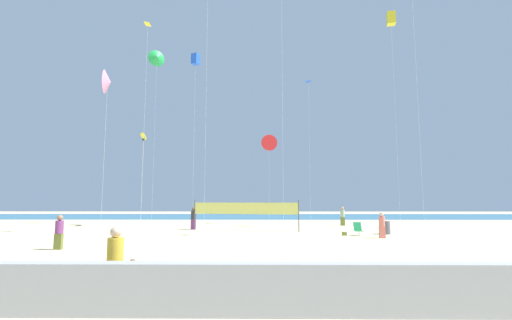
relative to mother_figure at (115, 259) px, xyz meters
name	(u,v)px	position (x,y,z in m)	size (l,w,h in m)	color
ground_plane	(240,246)	(2.51, 9.91, -0.90)	(120.00, 120.00, 0.00)	beige
ocean_band	(253,216)	(2.51, 45.70, -0.90)	(120.00, 20.00, 0.01)	teal
boardwalk_ledge	(209,289)	(2.51, -1.39, -0.38)	(28.00, 0.44, 1.04)	#A8A8AD
mother_figure	(115,259)	(0.00, 0.00, 0.00)	(0.39, 0.39, 1.69)	navy
toddler_figure	(132,277)	(0.44, -0.02, -0.42)	(0.21, 0.21, 0.90)	#19727A
beachgoer_plum_shirt	(59,231)	(-6.11, 8.42, -0.02)	(0.38, 0.38, 1.65)	olive
beachgoer_sage_shirt	(343,216)	(11.34, 25.28, 0.04)	(0.40, 0.40, 1.76)	olive
beachgoer_coral_shirt	(382,224)	(11.20, 13.88, -0.04)	(0.37, 0.37, 1.62)	#EA7260
beachgoer_charcoal_shirt	(193,217)	(-1.90, 20.62, 0.07)	(0.42, 0.42, 1.82)	#7A3872
folding_beach_chair	(358,229)	(10.13, 15.48, -0.44)	(0.52, 0.65, 0.89)	#1E8C4C
trash_barrel	(385,228)	(12.35, 16.63, -0.45)	(0.68, 0.68, 0.90)	#595960
volleyball_net	(245,210)	(2.37, 19.40, 0.74)	(8.32, 1.94, 2.40)	#4C4C51
beach_handbag	(344,234)	(9.21, 15.52, -0.78)	(0.31, 0.15, 0.25)	olive
kite_yellow_tube	(144,137)	(-7.53, 24.50, 7.47)	(0.85, 2.13, 8.59)	silver
kite_blue_box	(196,60)	(-2.83, 25.11, 15.34)	(0.88, 0.88, 16.81)	silver
kite_blue_diamond	(308,83)	(8.70, 27.96, 13.82)	(0.82, 0.81, 15.14)	silver
kite_red_delta	(269,143)	(4.49, 27.76, 7.39)	(1.71, 0.61, 9.13)	silver
kite_yellow_box	(391,19)	(16.03, 23.42, 18.58)	(0.86, 0.86, 20.12)	silver
kite_yellow_diamond	(148,31)	(-5.28, 17.83, 14.75)	(0.70, 0.70, 16.40)	silver
kite_green_delta	(157,58)	(-7.52, 27.88, 16.71)	(1.76, 1.35, 18.52)	silver
kite_pink_delta	(108,82)	(-6.15, 13.04, 8.94)	(0.70, 1.57, 10.61)	silver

